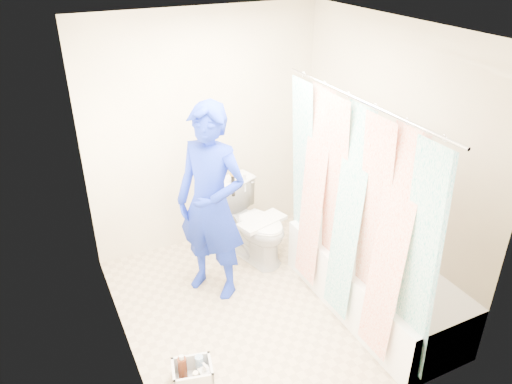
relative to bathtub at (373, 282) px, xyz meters
name	(u,v)px	position (x,y,z in m)	size (l,w,h in m)	color
floor	(264,305)	(-0.85, 0.43, -0.27)	(2.60, 2.60, 0.00)	tan
ceiling	(267,29)	(-0.85, 0.43, 2.13)	(2.40, 2.60, 0.02)	white
wall_back	(206,133)	(-0.85, 1.73, 0.93)	(2.40, 0.02, 2.40)	beige
wall_front	(367,280)	(-0.85, -0.88, 0.93)	(2.40, 0.02, 2.40)	beige
wall_left	(111,222)	(-2.05, 0.43, 0.93)	(0.02, 2.60, 2.40)	beige
wall_right	(387,159)	(0.35, 0.43, 0.93)	(0.02, 2.60, 2.40)	beige
bathtub	(373,282)	(0.00, 0.00, 0.00)	(0.70, 1.75, 0.50)	white
curtain_rod	(361,101)	(-0.33, 0.00, 1.68)	(0.02, 0.02, 1.90)	silver
shower_curtain	(350,217)	(-0.33, 0.00, 0.75)	(0.06, 1.75, 1.80)	white
toilet	(254,222)	(-0.59, 1.17, 0.13)	(0.44, 0.78, 0.79)	white
tank_lid	(262,221)	(-0.56, 1.05, 0.20)	(0.49, 0.21, 0.04)	silver
tank_internals	(236,182)	(-0.69, 1.36, 0.51)	(0.19, 0.08, 0.26)	black
plumber	(211,204)	(-1.15, 0.86, 0.63)	(0.66, 0.43, 1.80)	#0F399F
cleaning_caddy	(194,375)	(-1.71, -0.11, -0.19)	(0.34, 0.29, 0.22)	silver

